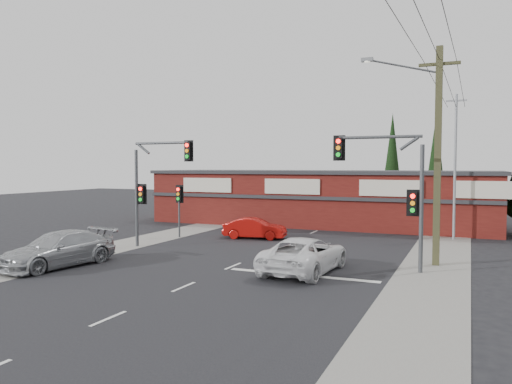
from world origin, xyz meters
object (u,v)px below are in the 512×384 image
at_px(white_suv, 305,255).
at_px(utility_pole, 435,148).
at_px(red_sedan, 255,228).
at_px(silver_suv, 58,249).
at_px(shop_building, 321,197).

distance_m(white_suv, utility_pole, 7.79).
relative_size(white_suv, red_sedan, 1.38).
relative_size(silver_suv, shop_building, 0.20).
bearing_deg(shop_building, white_suv, -76.20).
bearing_deg(shop_building, silver_suv, -106.62).
bearing_deg(shop_building, red_sedan, -99.34).
height_order(white_suv, red_sedan, white_suv).
height_order(white_suv, utility_pole, utility_pole).
bearing_deg(silver_suv, white_suv, 26.52).
height_order(silver_suv, shop_building, shop_building).
xyz_separation_m(shop_building, utility_pole, (9.36, -14.00, 3.26)).
height_order(white_suv, shop_building, shop_building).
relative_size(shop_building, utility_pole, 2.73).
xyz_separation_m(white_suv, silver_suv, (-10.66, -3.34, 0.04)).
relative_size(white_suv, utility_pole, 0.55).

